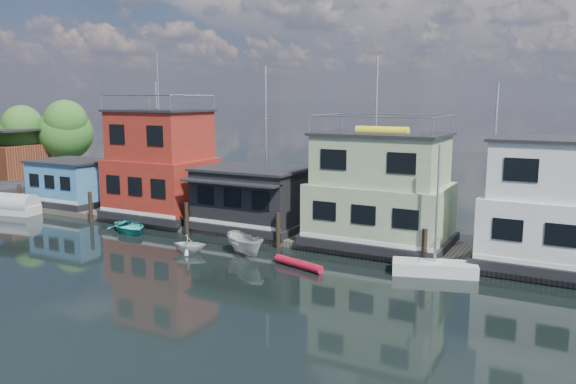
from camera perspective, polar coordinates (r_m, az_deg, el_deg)
The scene contains 16 objects.
ground at distance 29.19m, azimuth -15.34°, elevation -8.93°, with size 160.00×160.00×0.00m, color black.
dock at distance 38.33m, azimuth -2.90°, elevation -3.87°, with size 48.00×5.00×0.40m, color #595147.
houseboat_blue at distance 49.59m, azimuth -21.01°, elevation 0.92°, with size 6.40×4.90×3.66m.
houseboat_red at distance 42.63m, azimuth -12.78°, elevation 2.59°, with size 7.40×5.90×11.86m.
houseboat_dark at distance 38.12m, azimuth -3.58°, elevation -0.55°, with size 7.40×6.10×4.06m.
houseboat_green at distance 34.12m, azimuth 9.36°, elevation 0.08°, with size 8.40×5.90×7.03m.
houseboat_white at distance 32.35m, azimuth 26.34°, elevation -1.32°, with size 8.40×5.90×6.66m.
pilings at distance 36.01m, azimuth -5.68°, elevation -3.32°, with size 42.28×0.28×2.20m.
background_masts at distance 40.74m, azimuth 7.21°, elevation 4.49°, with size 36.40×0.16×12.00m.
shore at distance 61.73m, azimuth -26.10°, elevation 3.46°, with size 12.40×15.72×8.24m.
dinghy_teal at distance 39.92m, azimuth -15.77°, elevation -3.43°, with size 2.56×3.59×0.74m, color teal.
red_kayak at distance 30.52m, azimuth 1.05°, elevation -7.30°, with size 0.47×0.47×3.22m, color #AB1225.
tarp_runabout at distance 49.55m, azimuth -26.20°, elevation -1.25°, with size 4.55×2.41×1.76m.
motorboat at distance 32.77m, azimuth -4.34°, elevation -5.36°, with size 1.31×3.47×1.34m, color silver.
day_sailer at distance 30.38m, azimuth 14.66°, elevation -7.37°, with size 4.52×2.64×6.77m.
dinghy_white at distance 33.89m, azimuth -10.01°, elevation -5.19°, with size 1.80×2.08×1.10m, color silver.
Camera 1 is at (19.37, -19.87, 9.06)m, focal length 35.00 mm.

